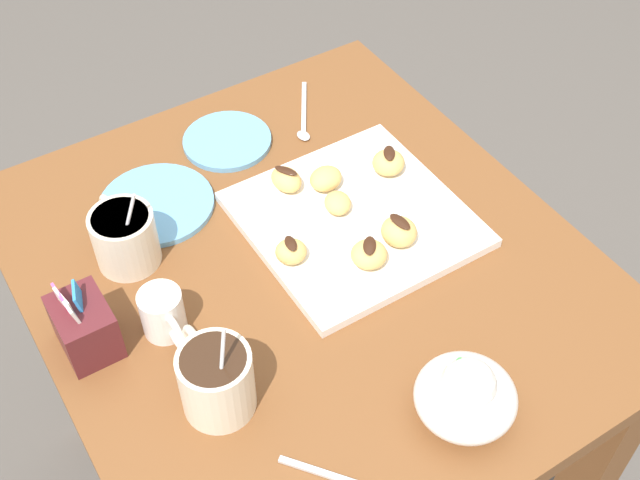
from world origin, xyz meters
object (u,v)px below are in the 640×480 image
dining_table (307,324)px  coffee_mug_cream_right (124,236)px  beignet_3 (399,232)px  beignet_2 (388,163)px  ice_cream_bowl (466,395)px  beignet_0 (369,254)px  beignet_1 (291,252)px  cream_pitcher_white (164,313)px  beignet_6 (286,180)px  saucer_sky_right (227,141)px  coffee_mug_cream_left (216,379)px  pastry_plate_square (354,219)px  saucer_sky_left (157,204)px  sugar_caddy (85,326)px  beignet_4 (338,203)px  beignet_5 (326,179)px

dining_table → coffee_mug_cream_right: 0.33m
dining_table → beignet_3: 0.24m
dining_table → beignet_2: bearing=-67.8°
ice_cream_bowl → beignet_0: ice_cream_bowl is taller
beignet_1 → beignet_2: size_ratio=0.88×
coffee_mug_cream_right → cream_pitcher_white: coffee_mug_cream_right is taller
beignet_1 → beignet_6: 0.15m
saucer_sky_right → beignet_2: beignet_2 is taller
coffee_mug_cream_right → ice_cream_bowl: 0.53m
coffee_mug_cream_left → coffee_mug_cream_right: 0.29m
pastry_plate_square → saucer_sky_left: (0.20, 0.24, -0.00)m
dining_table → pastry_plate_square: (0.03, -0.11, 0.16)m
cream_pitcher_white → beignet_2: cream_pitcher_white is taller
cream_pitcher_white → beignet_6: size_ratio=1.88×
sugar_caddy → beignet_6: (0.11, -0.37, -0.01)m
coffee_mug_cream_left → saucer_sky_left: bearing=-12.2°
ice_cream_bowl → beignet_6: size_ratio=2.33×
saucer_sky_left → beignet_4: bearing=-126.7°
saucer_sky_right → beignet_4: size_ratio=3.21×
beignet_0 → coffee_mug_cream_left: bearing=106.0°
coffee_mug_cream_right → ice_cream_bowl: bearing=-151.4°
saucer_sky_left → beignet_2: size_ratio=3.46×
ice_cream_bowl → beignet_0: bearing=-7.4°
beignet_0 → beignet_2: 0.20m
coffee_mug_cream_right → saucer_sky_left: (0.08, -0.08, -0.04)m
saucer_sky_left → beignet_1: bearing=-152.0°
beignet_1 → beignet_0: bearing=-125.5°
sugar_caddy → beignet_2: (0.05, -0.53, -0.01)m
beignet_0 → beignet_5: 0.17m
ice_cream_bowl → beignet_1: (0.33, 0.06, -0.01)m
beignet_5 → coffee_mug_cream_right: bearing=83.2°
saucer_sky_right → beignet_5: 0.21m
ice_cream_bowl → beignet_0: (0.26, -0.03, -0.01)m
pastry_plate_square → cream_pitcher_white: (-0.03, 0.33, 0.03)m
saucer_sky_right → beignet_3: 0.37m
pastry_plate_square → beignet_0: size_ratio=6.00×
saucer_sky_right → beignet_0: size_ratio=2.83×
ice_cream_bowl → beignet_3: size_ratio=2.34×
sugar_caddy → beignet_1: 0.30m
coffee_mug_cream_right → saucer_sky_right: 0.29m
beignet_4 → beignet_2: bearing=-75.6°
beignet_0 → beignet_4: bearing=-10.2°
beignet_4 → cream_pitcher_white: bearing=100.5°
pastry_plate_square → saucer_sky_right: bearing=16.2°
coffee_mug_cream_left → pastry_plate_square: bearing=-62.0°
dining_table → ice_cream_bowl: ice_cream_bowl is taller
pastry_plate_square → beignet_5: 0.08m
pastry_plate_square → beignet_1: beignet_1 is taller
beignet_1 → dining_table: bearing=-104.4°
ice_cream_bowl → beignet_1: bearing=10.1°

